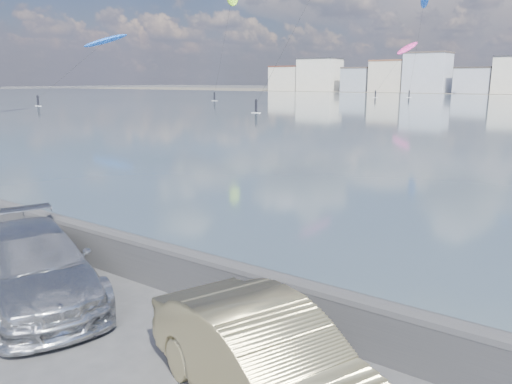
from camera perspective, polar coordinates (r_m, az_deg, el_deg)
ground at (r=9.77m, az=-19.57°, el=-16.24°), size 700.00×700.00×0.00m
seawall at (r=11.10m, az=-8.23°, el=-8.73°), size 400.00×0.36×1.08m
car_silver at (r=11.67m, az=-24.07°, el=-7.67°), size 5.72×3.89×1.54m
car_champagne at (r=7.36m, az=1.26°, el=-18.89°), size 4.84×3.12×1.51m
kitesurfer_3 at (r=149.95m, az=18.70°, el=20.01°), size 4.94×11.31×28.58m
kitesurfer_4 at (r=150.65m, az=16.86°, el=15.39°), size 5.99×19.00×15.71m
kitesurfer_12 at (r=106.17m, az=-16.87°, el=16.16°), size 5.63×19.37×14.15m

